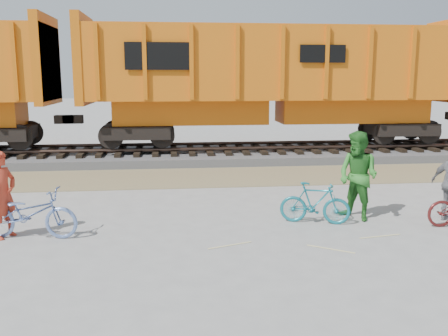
{
  "coord_description": "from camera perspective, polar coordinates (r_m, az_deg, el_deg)",
  "views": [
    {
      "loc": [
        -2.07,
        -9.6,
        3.13
      ],
      "look_at": [
        -0.86,
        1.5,
        1.04
      ],
      "focal_mm": 40.0,
      "sensor_mm": 36.0,
      "label": 1
    }
  ],
  "objects": [
    {
      "name": "track",
      "position": [
        18.9,
        0.13,
        2.53
      ],
      "size": [
        120.0,
        2.6,
        0.24
      ],
      "color": "black",
      "rests_on": "ballast_bed"
    },
    {
      "name": "bicycle_teal",
      "position": [
        10.8,
        10.36,
        -3.96
      ],
      "size": [
        1.54,
        0.86,
        0.89
      ],
      "primitive_type": "imported",
      "rotation": [
        0.0,
        0.0,
        1.25
      ],
      "color": "#177280",
      "rests_on": "ground"
    },
    {
      "name": "hopper_car_center",
      "position": [
        18.99,
        5.59,
        10.19
      ],
      "size": [
        14.0,
        3.13,
        4.65
      ],
      "color": "black",
      "rests_on": "track"
    },
    {
      "name": "person_man",
      "position": [
        11.19,
        15.07,
        -0.89
      ],
      "size": [
        1.13,
        1.19,
        1.94
      ],
      "primitive_type": "imported",
      "rotation": [
        0.0,
        0.0,
        -0.99
      ],
      "color": "#2B7527",
      "rests_on": "ground"
    },
    {
      "name": "ballast_bed",
      "position": [
        18.95,
        0.13,
        1.56
      ],
      "size": [
        120.0,
        4.0,
        0.3
      ],
      "primitive_type": "cube",
      "color": "slate",
      "rests_on": "ground"
    },
    {
      "name": "ground",
      "position": [
        10.3,
        5.72,
        -7.13
      ],
      "size": [
        120.0,
        120.0,
        0.0
      ],
      "primitive_type": "plane",
      "color": "#9E9E99",
      "rests_on": "ground"
    },
    {
      "name": "gravel_strip",
      "position": [
        15.55,
        1.56,
        -0.97
      ],
      "size": [
        120.0,
        3.0,
        0.02
      ],
      "primitive_type": "cube",
      "color": "#867653",
      "rests_on": "ground"
    },
    {
      "name": "person_solo",
      "position": [
        10.52,
        -23.97,
        -2.79
      ],
      "size": [
        0.65,
        0.74,
        1.72
      ],
      "primitive_type": "imported",
      "rotation": [
        0.0,
        0.0,
        1.1
      ],
      "color": "#BB3621",
      "rests_on": "ground"
    },
    {
      "name": "bicycle_blue",
      "position": [
        10.37,
        -21.34,
        -4.88
      ],
      "size": [
        1.94,
        0.9,
        0.98
      ],
      "primitive_type": "imported",
      "rotation": [
        0.0,
        0.0,
        1.43
      ],
      "color": "#6985C0",
      "rests_on": "ground"
    }
  ]
}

